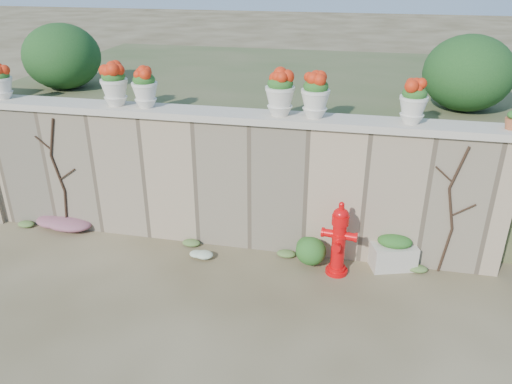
# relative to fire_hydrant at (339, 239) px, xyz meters

# --- Properties ---
(ground) EXTENTS (80.00, 80.00, 0.00)m
(ground) POSITION_rel_fire_hydrant_xyz_m (-1.77, -1.23, -0.56)
(ground) COLOR #483C24
(ground) RESTS_ON ground
(stone_wall) EXTENTS (8.00, 0.40, 2.00)m
(stone_wall) POSITION_rel_fire_hydrant_xyz_m (-1.77, 0.57, 0.44)
(stone_wall) COLOR tan
(stone_wall) RESTS_ON ground
(wall_cap) EXTENTS (8.10, 0.52, 0.10)m
(wall_cap) POSITION_rel_fire_hydrant_xyz_m (-1.77, 0.57, 1.49)
(wall_cap) COLOR beige
(wall_cap) RESTS_ON stone_wall
(raised_fill) EXTENTS (9.00, 6.00, 2.00)m
(raised_fill) POSITION_rel_fire_hydrant_xyz_m (-1.77, 3.77, 0.44)
(raised_fill) COLOR #384C23
(raised_fill) RESTS_ON ground
(back_shrub_left) EXTENTS (1.30, 1.30, 1.10)m
(back_shrub_left) POSITION_rel_fire_hydrant_xyz_m (-4.97, 1.77, 1.99)
(back_shrub_left) COLOR #143814
(back_shrub_left) RESTS_ON raised_fill
(back_shrub_right) EXTENTS (1.30, 1.30, 1.10)m
(back_shrub_right) POSITION_rel_fire_hydrant_xyz_m (1.63, 1.77, 1.99)
(back_shrub_right) COLOR #143814
(back_shrub_right) RESTS_ON raised_fill
(vine_left) EXTENTS (0.60, 0.04, 1.91)m
(vine_left) POSITION_rel_fire_hydrant_xyz_m (-4.44, 0.35, 0.43)
(vine_left) COLOR black
(vine_left) RESTS_ON ground
(vine_right) EXTENTS (0.60, 0.04, 1.91)m
(vine_right) POSITION_rel_fire_hydrant_xyz_m (1.46, 0.35, 0.43)
(vine_right) COLOR black
(vine_right) RESTS_ON ground
(fire_hydrant) EXTENTS (0.48, 0.34, 1.11)m
(fire_hydrant) POSITION_rel_fire_hydrant_xyz_m (0.00, 0.00, 0.00)
(fire_hydrant) COLOR red
(fire_hydrant) RESTS_ON ground
(planter_box) EXTENTS (0.71, 0.54, 0.52)m
(planter_box) POSITION_rel_fire_hydrant_xyz_m (0.78, 0.32, -0.32)
(planter_box) COLOR beige
(planter_box) RESTS_ON ground
(green_shrub) EXTENTS (0.63, 0.56, 0.60)m
(green_shrub) POSITION_rel_fire_hydrant_xyz_m (-0.49, 0.10, -0.26)
(green_shrub) COLOR #1E5119
(green_shrub) RESTS_ON ground
(magenta_clump) EXTENTS (0.98, 0.66, 0.26)m
(magenta_clump) POSITION_rel_fire_hydrant_xyz_m (-4.50, 0.29, -0.43)
(magenta_clump) COLOR #BD257E
(magenta_clump) RESTS_ON ground
(white_flowers) EXTENTS (0.44, 0.35, 0.16)m
(white_flowers) POSITION_rel_fire_hydrant_xyz_m (-2.02, -0.06, -0.48)
(white_flowers) COLOR white
(white_flowers) RESTS_ON ground
(urn_pot_0) EXTENTS (0.34, 0.34, 0.53)m
(urn_pot_0) POSITION_rel_fire_hydrant_xyz_m (-5.30, 0.57, 1.80)
(urn_pot_0) COLOR beige
(urn_pot_0) RESTS_ON wall_cap
(urn_pot_1) EXTENTS (0.40, 0.40, 0.62)m
(urn_pot_1) POSITION_rel_fire_hydrant_xyz_m (-3.41, 0.57, 1.85)
(urn_pot_1) COLOR beige
(urn_pot_1) RESTS_ON wall_cap
(urn_pot_2) EXTENTS (0.37, 0.37, 0.58)m
(urn_pot_2) POSITION_rel_fire_hydrant_xyz_m (-2.94, 0.57, 1.83)
(urn_pot_2) COLOR beige
(urn_pot_2) RESTS_ON wall_cap
(urn_pot_3) EXTENTS (0.41, 0.41, 0.64)m
(urn_pot_3) POSITION_rel_fire_hydrant_xyz_m (-0.96, 0.57, 1.85)
(urn_pot_3) COLOR beige
(urn_pot_3) RESTS_ON wall_cap
(urn_pot_4) EXTENTS (0.39, 0.39, 0.62)m
(urn_pot_4) POSITION_rel_fire_hydrant_xyz_m (-0.48, 0.57, 1.84)
(urn_pot_4) COLOR beige
(urn_pot_4) RESTS_ON wall_cap
(urn_pot_5) EXTENTS (0.37, 0.37, 0.57)m
(urn_pot_5) POSITION_rel_fire_hydrant_xyz_m (0.80, 0.57, 1.82)
(urn_pot_5) COLOR beige
(urn_pot_5) RESTS_ON wall_cap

